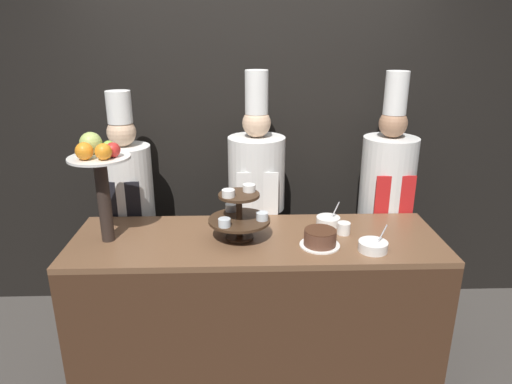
{
  "coord_description": "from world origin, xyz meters",
  "views": [
    {
      "loc": [
        -0.08,
        -2.1,
        2.07
      ],
      "look_at": [
        0.0,
        0.45,
        1.17
      ],
      "focal_mm": 32.0,
      "sensor_mm": 36.0,
      "label": 1
    }
  ],
  "objects_px": {
    "cup_white": "(344,228)",
    "serving_bowl_near": "(373,246)",
    "chef_center_left": "(257,198)",
    "serving_bowl_far": "(328,221)",
    "chef_left": "(129,204)",
    "cake_round": "(320,238)",
    "chef_center_right": "(386,197)",
    "tiered_stand": "(239,214)",
    "fruit_pedestal": "(99,166)"
  },
  "relations": [
    {
      "from": "cake_round",
      "to": "serving_bowl_near",
      "type": "xyz_separation_m",
      "value": [
        0.28,
        -0.07,
        -0.02
      ]
    },
    {
      "from": "fruit_pedestal",
      "to": "chef_center_left",
      "type": "height_order",
      "value": "chef_center_left"
    },
    {
      "from": "cake_round",
      "to": "chef_center_left",
      "type": "height_order",
      "value": "chef_center_left"
    },
    {
      "from": "serving_bowl_near",
      "to": "chef_center_right",
      "type": "height_order",
      "value": "chef_center_right"
    },
    {
      "from": "fruit_pedestal",
      "to": "serving_bowl_far",
      "type": "distance_m",
      "value": 1.4
    },
    {
      "from": "fruit_pedestal",
      "to": "cup_white",
      "type": "height_order",
      "value": "fruit_pedestal"
    },
    {
      "from": "serving_bowl_far",
      "to": "chef_center_right",
      "type": "distance_m",
      "value": 0.6
    },
    {
      "from": "tiered_stand",
      "to": "fruit_pedestal",
      "type": "height_order",
      "value": "fruit_pedestal"
    },
    {
      "from": "cup_white",
      "to": "chef_left",
      "type": "distance_m",
      "value": 1.49
    },
    {
      "from": "fruit_pedestal",
      "to": "chef_center_right",
      "type": "xyz_separation_m",
      "value": [
        1.8,
        0.54,
        -0.4
      ]
    },
    {
      "from": "cake_round",
      "to": "cup_white",
      "type": "height_order",
      "value": "cake_round"
    },
    {
      "from": "serving_bowl_near",
      "to": "serving_bowl_far",
      "type": "relative_size",
      "value": 1.05
    },
    {
      "from": "tiered_stand",
      "to": "cake_round",
      "type": "relative_size",
      "value": 1.57
    },
    {
      "from": "cup_white",
      "to": "chef_left",
      "type": "height_order",
      "value": "chef_left"
    },
    {
      "from": "serving_bowl_near",
      "to": "fruit_pedestal",
      "type": "bearing_deg",
      "value": 172.88
    },
    {
      "from": "cup_white",
      "to": "chef_left",
      "type": "bearing_deg",
      "value": 160.19
    },
    {
      "from": "serving_bowl_far",
      "to": "serving_bowl_near",
      "type": "bearing_deg",
      "value": -63.45
    },
    {
      "from": "fruit_pedestal",
      "to": "cup_white",
      "type": "relative_size",
      "value": 8.0
    },
    {
      "from": "chef_center_left",
      "to": "fruit_pedestal",
      "type": "bearing_deg",
      "value": -148.48
    },
    {
      "from": "tiered_stand",
      "to": "serving_bowl_far",
      "type": "distance_m",
      "value": 0.6
    },
    {
      "from": "chef_left",
      "to": "chef_center_right",
      "type": "xyz_separation_m",
      "value": [
        1.81,
        -0.0,
        0.03
      ]
    },
    {
      "from": "serving_bowl_far",
      "to": "chef_center_left",
      "type": "height_order",
      "value": "chef_center_left"
    },
    {
      "from": "cake_round",
      "to": "chef_center_right",
      "type": "distance_m",
      "value": 0.88
    },
    {
      "from": "fruit_pedestal",
      "to": "serving_bowl_far",
      "type": "bearing_deg",
      "value": 7.62
    },
    {
      "from": "serving_bowl_far",
      "to": "cup_white",
      "type": "bearing_deg",
      "value": -63.46
    },
    {
      "from": "cup_white",
      "to": "chef_center_left",
      "type": "bearing_deg",
      "value": 135.16
    },
    {
      "from": "chef_center_right",
      "to": "cup_white",
      "type": "bearing_deg",
      "value": -128.89
    },
    {
      "from": "chef_center_left",
      "to": "cup_white",
      "type": "bearing_deg",
      "value": -44.84
    },
    {
      "from": "tiered_stand",
      "to": "serving_bowl_near",
      "type": "xyz_separation_m",
      "value": [
        0.74,
        -0.18,
        -0.13
      ]
    },
    {
      "from": "tiered_stand",
      "to": "fruit_pedestal",
      "type": "distance_m",
      "value": 0.82
    },
    {
      "from": "serving_bowl_near",
      "to": "chef_center_left",
      "type": "relative_size",
      "value": 0.09
    },
    {
      "from": "fruit_pedestal",
      "to": "cake_round",
      "type": "height_order",
      "value": "fruit_pedestal"
    },
    {
      "from": "tiered_stand",
      "to": "serving_bowl_far",
      "type": "bearing_deg",
      "value": 18.2
    },
    {
      "from": "tiered_stand",
      "to": "chef_center_left",
      "type": "relative_size",
      "value": 0.2
    },
    {
      "from": "fruit_pedestal",
      "to": "serving_bowl_near",
      "type": "bearing_deg",
      "value": -7.12
    },
    {
      "from": "cake_round",
      "to": "serving_bowl_near",
      "type": "distance_m",
      "value": 0.29
    },
    {
      "from": "cup_white",
      "to": "chef_left",
      "type": "xyz_separation_m",
      "value": [
        -1.4,
        0.5,
        -0.02
      ]
    },
    {
      "from": "cup_white",
      "to": "serving_bowl_near",
      "type": "xyz_separation_m",
      "value": [
        0.11,
        -0.23,
        -0.01
      ]
    },
    {
      "from": "cup_white",
      "to": "chef_center_right",
      "type": "height_order",
      "value": "chef_center_right"
    },
    {
      "from": "cake_round",
      "to": "chef_left",
      "type": "bearing_deg",
      "value": 151.76
    },
    {
      "from": "cup_white",
      "to": "fruit_pedestal",
      "type": "bearing_deg",
      "value": -178.34
    },
    {
      "from": "chef_center_left",
      "to": "chef_center_right",
      "type": "distance_m",
      "value": 0.91
    },
    {
      "from": "serving_bowl_far",
      "to": "chef_left",
      "type": "height_order",
      "value": "chef_left"
    },
    {
      "from": "fruit_pedestal",
      "to": "chef_left",
      "type": "relative_size",
      "value": 0.36
    },
    {
      "from": "serving_bowl_near",
      "to": "chef_left",
      "type": "bearing_deg",
      "value": 154.16
    },
    {
      "from": "fruit_pedestal",
      "to": "serving_bowl_far",
      "type": "height_order",
      "value": "fruit_pedestal"
    },
    {
      "from": "serving_bowl_near",
      "to": "serving_bowl_far",
      "type": "height_order",
      "value": "serving_bowl_near"
    },
    {
      "from": "serving_bowl_far",
      "to": "chef_center_right",
      "type": "xyz_separation_m",
      "value": [
        0.48,
        0.37,
        0.02
      ]
    },
    {
      "from": "tiered_stand",
      "to": "cup_white",
      "type": "relative_size",
      "value": 4.6
    },
    {
      "from": "tiered_stand",
      "to": "chef_left",
      "type": "bearing_deg",
      "value": 144.62
    }
  ]
}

